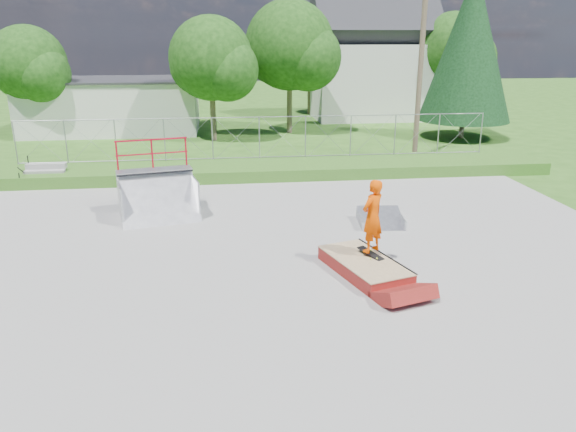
# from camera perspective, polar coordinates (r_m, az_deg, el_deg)

# --- Properties ---
(ground) EXTENTS (120.00, 120.00, 0.00)m
(ground) POSITION_cam_1_polar(r_m,az_deg,el_deg) (14.61, 0.23, -4.61)
(ground) COLOR #2E5B1A
(ground) RESTS_ON ground
(concrete_pad) EXTENTS (20.00, 16.00, 0.04)m
(concrete_pad) POSITION_cam_1_polar(r_m,az_deg,el_deg) (14.61, 0.23, -4.54)
(concrete_pad) COLOR gray
(concrete_pad) RESTS_ON ground
(grass_berm) EXTENTS (24.00, 3.00, 0.50)m
(grass_berm) POSITION_cam_1_polar(r_m,az_deg,el_deg) (23.57, -2.70, 4.78)
(grass_berm) COLOR #2E5B1A
(grass_berm) RESTS_ON ground
(grind_box) EXTENTS (1.95, 2.84, 0.38)m
(grind_box) POSITION_cam_1_polar(r_m,az_deg,el_deg) (13.92, 7.74, -5.12)
(grind_box) COLOR maroon
(grind_box) RESTS_ON concrete_pad
(quarter_pipe) EXTENTS (2.77, 2.49, 2.39)m
(quarter_pipe) POSITION_cam_1_polar(r_m,az_deg,el_deg) (18.13, -13.14, 3.39)
(quarter_pipe) COLOR #9D9FA5
(quarter_pipe) RESTS_ON concrete_pad
(flat_bank_ramp) EXTENTS (1.46, 1.54, 0.40)m
(flat_bank_ramp) POSITION_cam_1_polar(r_m,az_deg,el_deg) (17.49, 9.39, -0.31)
(flat_bank_ramp) COLOR #9D9FA5
(flat_bank_ramp) RESTS_ON concrete_pad
(skateboard) EXTENTS (0.58, 0.80, 0.13)m
(skateboard) POSITION_cam_1_polar(r_m,az_deg,el_deg) (14.09, 8.40, -3.81)
(skateboard) COLOR black
(skateboard) RESTS_ON grind_box
(skater) EXTENTS (0.79, 0.75, 1.82)m
(skater) POSITION_cam_1_polar(r_m,az_deg,el_deg) (13.79, 8.57, -0.30)
(skater) COLOR #F24A00
(skater) RESTS_ON grind_box
(concrete_stairs) EXTENTS (1.50, 1.60, 0.80)m
(concrete_stairs) POSITION_cam_1_polar(r_m,az_deg,el_deg) (23.69, -23.55, 3.73)
(concrete_stairs) COLOR gray
(concrete_stairs) RESTS_ON ground
(chain_link_fence) EXTENTS (20.00, 0.06, 1.80)m
(chain_link_fence) POSITION_cam_1_polar(r_m,az_deg,el_deg) (24.32, -2.92, 7.95)
(chain_link_fence) COLOR gray
(chain_link_fence) RESTS_ON grass_berm
(utility_building_flat) EXTENTS (10.00, 6.00, 3.00)m
(utility_building_flat) POSITION_cam_1_polar(r_m,az_deg,el_deg) (36.18, -17.31, 10.62)
(utility_building_flat) COLOR silver
(utility_building_flat) RESTS_ON ground
(gable_house) EXTENTS (8.40, 6.08, 8.94)m
(gable_house) POSITION_cam_1_polar(r_m,az_deg,el_deg) (40.86, 8.47, 15.26)
(gable_house) COLOR silver
(gable_house) RESTS_ON ground
(utility_pole) EXTENTS (0.24, 0.24, 8.00)m
(utility_pole) POSITION_cam_1_polar(r_m,az_deg,el_deg) (27.06, 13.28, 14.07)
(utility_pole) COLOR brown
(utility_pole) RESTS_ON ground
(tree_left_near) EXTENTS (4.76, 4.48, 6.65)m
(tree_left_near) POSITION_cam_1_polar(r_m,az_deg,el_deg) (31.25, -7.37, 15.28)
(tree_left_near) COLOR brown
(tree_left_near) RESTS_ON ground
(tree_center) EXTENTS (5.44, 5.12, 7.60)m
(tree_center) POSITION_cam_1_polar(r_m,az_deg,el_deg) (33.51, 0.70, 16.63)
(tree_center) COLOR brown
(tree_center) RESTS_ON ground
(tree_left_far) EXTENTS (4.42, 4.16, 6.18)m
(tree_left_far) POSITION_cam_1_polar(r_m,az_deg,el_deg) (34.76, -24.58, 13.62)
(tree_left_far) COLOR brown
(tree_left_far) RESTS_ON ground
(tree_right_far) EXTENTS (5.10, 4.80, 7.12)m
(tree_right_far) POSITION_cam_1_polar(r_m,az_deg,el_deg) (40.51, 16.84, 15.69)
(tree_right_far) COLOR brown
(tree_right_far) RESTS_ON ground
(tree_back_mid) EXTENTS (4.08, 3.84, 5.70)m
(tree_back_mid) POSITION_cam_1_polar(r_m,az_deg,el_deg) (41.87, 2.58, 15.21)
(tree_back_mid) COLOR brown
(tree_back_mid) RESTS_ON ground
(conifer_tree) EXTENTS (5.04, 5.04, 9.10)m
(conifer_tree) POSITION_cam_1_polar(r_m,az_deg,el_deg) (33.34, 17.97, 16.14)
(conifer_tree) COLOR brown
(conifer_tree) RESTS_ON ground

